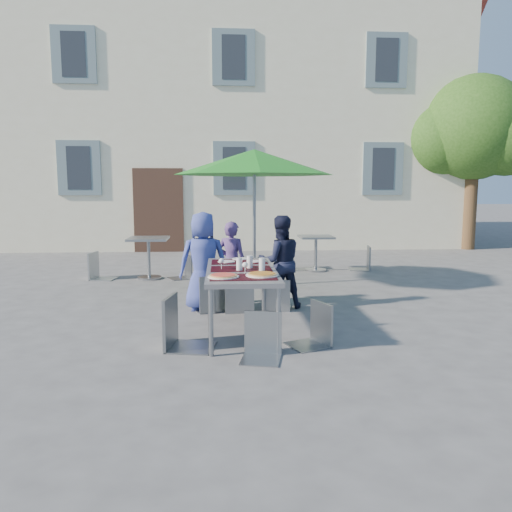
{
  "coord_description": "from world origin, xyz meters",
  "views": [
    {
      "loc": [
        -0.37,
        -5.85,
        1.69
      ],
      "look_at": [
        0.1,
        0.8,
        0.78
      ],
      "focal_mm": 35.0,
      "sensor_mm": 36.0,
      "label": 1
    }
  ],
  "objects": [
    {
      "name": "bg_chair_l_0",
      "position": [
        -2.65,
        3.51,
        0.56
      ],
      "size": [
        0.5,
        0.5,
        0.96
      ],
      "color": "#92999E",
      "rests_on": "ground"
    },
    {
      "name": "child_2",
      "position": [
        0.46,
        1.05,
        0.66
      ],
      "size": [
        0.68,
        0.45,
        1.31
      ],
      "primitive_type": "imported",
      "rotation": [
        0.0,
        0.0,
        3.28
      ],
      "color": "#161A32",
      "rests_on": "ground"
    },
    {
      "name": "chair_0",
      "position": [
        -0.5,
        0.9,
        0.57
      ],
      "size": [
        0.56,
        0.56,
        0.97
      ],
      "color": "gray",
      "rests_on": "ground"
    },
    {
      "name": "chair_5",
      "position": [
        0.03,
        -1.04,
        0.5
      ],
      "size": [
        0.45,
        0.45,
        0.86
      ],
      "color": "gray",
      "rests_on": "ground"
    },
    {
      "name": "ground",
      "position": [
        0.0,
        0.0,
        0.0
      ],
      "size": [
        90.0,
        90.0,
        0.0
      ],
      "primitive_type": "plane",
      "color": "#4B4B4E",
      "rests_on": "ground"
    },
    {
      "name": "pizza_near_left",
      "position": [
        -0.35,
        -0.66,
        0.77
      ],
      "size": [
        0.33,
        0.33,
        0.03
      ],
      "color": "white",
      "rests_on": "dining_table"
    },
    {
      "name": "child_0",
      "position": [
        -0.61,
        0.99,
        0.69
      ],
      "size": [
        0.71,
        0.5,
        1.37
      ],
      "primitive_type": "imported",
      "rotation": [
        0.0,
        0.0,
        3.24
      ],
      "color": "#364395",
      "rests_on": "ground"
    },
    {
      "name": "chair_4",
      "position": [
        0.63,
        -0.68,
        0.51
      ],
      "size": [
        0.52,
        0.51,
        0.88
      ],
      "color": "gray",
      "rests_on": "ground"
    },
    {
      "name": "child_1",
      "position": [
        -0.21,
        1.34,
        0.61
      ],
      "size": [
        0.52,
        0.45,
        1.21
      ],
      "primitive_type": "imported",
      "rotation": [
        0.0,
        0.0,
        2.72
      ],
      "color": "#4E3670",
      "rests_on": "ground"
    },
    {
      "name": "chair_3",
      "position": [
        -0.8,
        -0.67,
        0.63
      ],
      "size": [
        0.55,
        0.55,
        1.06
      ],
      "color": "gray",
      "rests_on": "ground"
    },
    {
      "name": "tree",
      "position": [
        6.55,
        7.54,
        3.25
      ],
      "size": [
        3.6,
        3.0,
        4.7
      ],
      "color": "#4E3821",
      "rests_on": "ground"
    },
    {
      "name": "patio_umbrella",
      "position": [
        0.21,
        2.63,
        2.1
      ],
      "size": [
        2.7,
        2.7,
        2.33
      ],
      "color": "#95989C",
      "rests_on": "ground"
    },
    {
      "name": "bg_chair_l_1",
      "position": [
        1.2,
        4.32,
        0.55
      ],
      "size": [
        0.43,
        0.42,
        0.95
      ],
      "color": "gray",
      "rests_on": "ground"
    },
    {
      "name": "chair_2",
      "position": [
        0.4,
        0.88,
        0.49
      ],
      "size": [
        0.43,
        0.43,
        0.85
      ],
      "color": "#90969B",
      "rests_on": "ground"
    },
    {
      "name": "building",
      "position": [
        -0.0,
        11.5,
        4.85
      ],
      "size": [
        13.6,
        8.2,
        11.1
      ],
      "color": "beige",
      "rests_on": "ground"
    },
    {
      "name": "bg_chair_r_1",
      "position": [
        2.59,
        4.21,
        0.54
      ],
      "size": [
        0.48,
        0.47,
        0.93
      ],
      "color": "gray",
      "rests_on": "ground"
    },
    {
      "name": "bg_chair_r_0",
      "position": [
        -1.07,
        3.47,
        0.48
      ],
      "size": [
        0.49,
        0.49,
        0.84
      ],
      "color": "gray",
      "rests_on": "ground"
    },
    {
      "name": "pizza_near_right",
      "position": [
        0.07,
        -0.6,
        0.77
      ],
      "size": [
        0.35,
        0.35,
        0.03
      ],
      "color": "white",
      "rests_on": "dining_table"
    },
    {
      "name": "chair_1",
      "position": [
        -0.13,
        0.83,
        0.52
      ],
      "size": [
        0.45,
        0.45,
        0.9
      ],
      "color": "gray",
      "rests_on": "ground"
    },
    {
      "name": "place_settings",
      "position": [
        -0.11,
        0.52,
        0.76
      ],
      "size": [
        0.62,
        0.47,
        0.01
      ],
      "color": "white",
      "rests_on": "dining_table"
    },
    {
      "name": "cafe_table_0",
      "position": [
        -1.71,
        3.47,
        0.54
      ],
      "size": [
        0.72,
        0.72,
        0.78
      ],
      "color": "#95989C",
      "rests_on": "ground"
    },
    {
      "name": "cafe_table_1",
      "position": [
        1.57,
        4.13,
        0.48
      ],
      "size": [
        0.67,
        0.67,
        0.72
      ],
      "color": "#95989C",
      "rests_on": "ground"
    },
    {
      "name": "glassware",
      "position": [
        -0.07,
        -0.2,
        0.83
      ],
      "size": [
        0.53,
        0.45,
        0.15
      ],
      "color": "silver",
      "rests_on": "dining_table"
    },
    {
      "name": "dining_table",
      "position": [
        -0.13,
        -0.1,
        0.7
      ],
      "size": [
        0.8,
        1.85,
        0.76
      ],
      "color": "#444449",
      "rests_on": "ground"
    }
  ]
}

